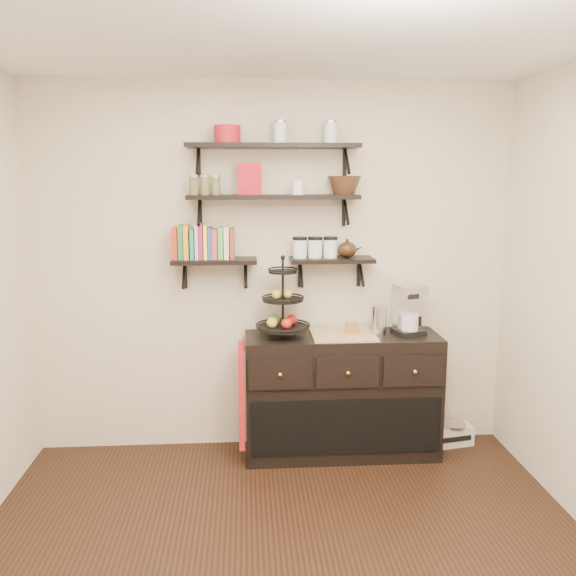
# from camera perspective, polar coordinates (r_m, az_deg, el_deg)

# --- Properties ---
(ceiling) EXTENTS (3.50, 3.50, 0.02)m
(ceiling) POSITION_cam_1_polar(r_m,az_deg,el_deg) (2.78, 0.22, 24.42)
(ceiling) COLOR white
(ceiling) RESTS_ON back_wall
(back_wall) EXTENTS (3.50, 0.02, 2.70)m
(back_wall) POSITION_cam_1_polar(r_m,az_deg,el_deg) (4.50, -1.44, 1.75)
(back_wall) COLOR beige
(back_wall) RESTS_ON ground
(shelf_top) EXTENTS (1.20, 0.27, 0.23)m
(shelf_top) POSITION_cam_1_polar(r_m,az_deg,el_deg) (4.32, -1.41, 13.12)
(shelf_top) COLOR black
(shelf_top) RESTS_ON back_wall
(shelf_mid) EXTENTS (1.20, 0.27, 0.23)m
(shelf_mid) POSITION_cam_1_polar(r_m,az_deg,el_deg) (4.32, -1.39, 8.48)
(shelf_mid) COLOR black
(shelf_mid) RESTS_ON back_wall
(shelf_low_left) EXTENTS (0.60, 0.25, 0.23)m
(shelf_low_left) POSITION_cam_1_polar(r_m,az_deg,el_deg) (4.37, -6.89, 2.46)
(shelf_low_left) COLOR black
(shelf_low_left) RESTS_ON back_wall
(shelf_low_right) EXTENTS (0.60, 0.25, 0.23)m
(shelf_low_right) POSITION_cam_1_polar(r_m,az_deg,el_deg) (4.41, 4.09, 2.57)
(shelf_low_right) COLOR black
(shelf_low_right) RESTS_ON back_wall
(cookbooks) EXTENTS (0.43, 0.15, 0.26)m
(cookbooks) POSITION_cam_1_polar(r_m,az_deg,el_deg) (4.36, -7.62, 4.23)
(cookbooks) COLOR red
(cookbooks) RESTS_ON shelf_low_left
(glass_canisters) EXTENTS (0.32, 0.10, 0.13)m
(glass_canisters) POSITION_cam_1_polar(r_m,az_deg,el_deg) (4.38, 2.55, 3.69)
(glass_canisters) COLOR silver
(glass_canisters) RESTS_ON shelf_low_right
(sideboard) EXTENTS (1.40, 0.50, 0.92)m
(sideboard) POSITION_cam_1_polar(r_m,az_deg,el_deg) (4.54, 5.04, -9.90)
(sideboard) COLOR black
(sideboard) RESTS_ON floor
(fruit_stand) EXTENTS (0.38, 0.38, 0.56)m
(fruit_stand) POSITION_cam_1_polar(r_m,az_deg,el_deg) (4.32, -0.44, -2.07)
(fruit_stand) COLOR black
(fruit_stand) RESTS_ON sideboard
(candle) EXTENTS (0.08, 0.08, 0.08)m
(candle) POSITION_cam_1_polar(r_m,az_deg,el_deg) (4.41, 5.96, -3.71)
(candle) COLOR #9A5723
(candle) RESTS_ON sideboard
(coffee_maker) EXTENTS (0.24, 0.24, 0.36)m
(coffee_maker) POSITION_cam_1_polar(r_m,az_deg,el_deg) (4.49, 11.20, -2.05)
(coffee_maker) COLOR black
(coffee_maker) RESTS_ON sideboard
(thermal_carafe) EXTENTS (0.11, 0.11, 0.22)m
(thermal_carafe) POSITION_cam_1_polar(r_m,az_deg,el_deg) (4.41, 8.47, -3.03)
(thermal_carafe) COLOR silver
(thermal_carafe) RESTS_ON sideboard
(apron) EXTENTS (0.04, 0.30, 0.71)m
(apron) POSITION_cam_1_polar(r_m,az_deg,el_deg) (4.38, -4.36, -9.95)
(apron) COLOR #AD121E
(apron) RESTS_ON sideboard
(radio) EXTENTS (0.31, 0.22, 0.17)m
(radio) POSITION_cam_1_polar(r_m,az_deg,el_deg) (4.96, 15.20, -13.04)
(radio) COLOR silver
(radio) RESTS_ON floor
(recipe_box) EXTENTS (0.16, 0.07, 0.22)m
(recipe_box) POSITION_cam_1_polar(r_m,az_deg,el_deg) (4.31, -3.62, 10.17)
(recipe_box) COLOR red
(recipe_box) RESTS_ON shelf_mid
(walnut_bowl) EXTENTS (0.24, 0.24, 0.13)m
(walnut_bowl) POSITION_cam_1_polar(r_m,az_deg,el_deg) (4.36, 5.27, 9.55)
(walnut_bowl) COLOR black
(walnut_bowl) RESTS_ON shelf_mid
(ramekins) EXTENTS (0.09, 0.09, 0.10)m
(ramekins) POSITION_cam_1_polar(r_m,az_deg,el_deg) (4.32, 0.93, 9.36)
(ramekins) COLOR white
(ramekins) RESTS_ON shelf_mid
(teapot) EXTENTS (0.20, 0.16, 0.14)m
(teapot) POSITION_cam_1_polar(r_m,az_deg,el_deg) (4.41, 5.55, 3.74)
(teapot) COLOR black
(teapot) RESTS_ON shelf_low_right
(red_pot) EXTENTS (0.18, 0.18, 0.12)m
(red_pot) POSITION_cam_1_polar(r_m,az_deg,el_deg) (4.32, -5.69, 14.12)
(red_pot) COLOR red
(red_pot) RESTS_ON shelf_top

